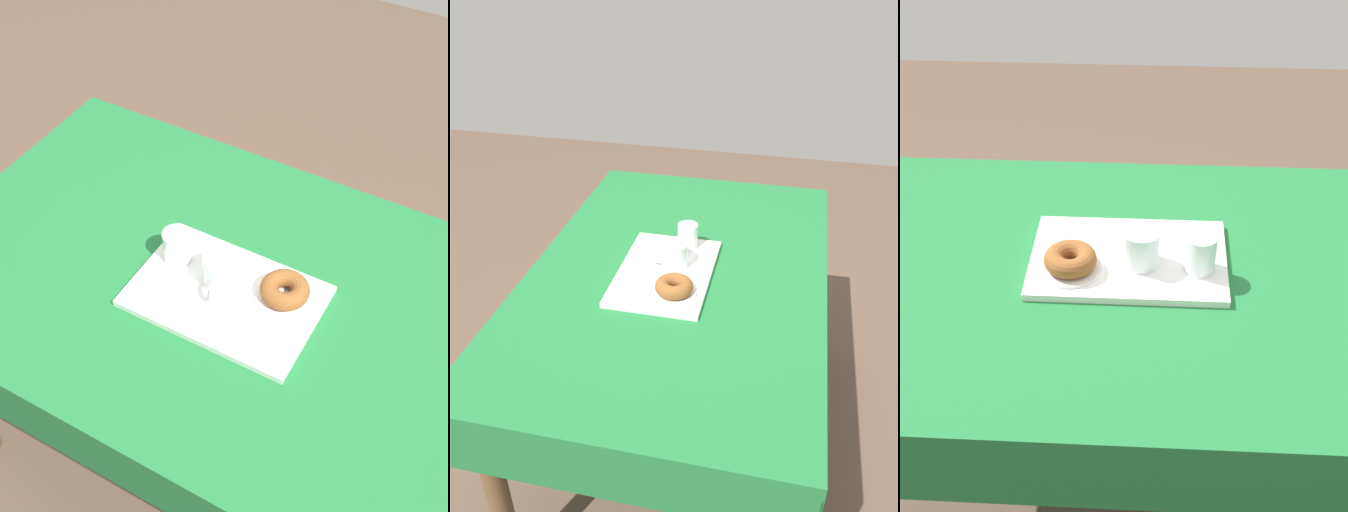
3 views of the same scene
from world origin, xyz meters
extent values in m
plane|color=brown|center=(0.00, 0.00, 0.00)|extent=(6.00, 6.00, 0.00)
cube|color=#1E6B33|center=(0.00, 0.00, 0.75)|extent=(1.43, 0.93, 0.04)
cube|color=#1E6B33|center=(0.00, -0.46, 0.66)|extent=(1.43, 0.01, 0.14)
cube|color=#1E6B33|center=(0.00, 0.46, 0.66)|extent=(1.43, 0.01, 0.14)
cube|color=#1E6B33|center=(-0.71, 0.00, 0.66)|extent=(0.01, 0.93, 0.14)
cube|color=#1E6B33|center=(0.71, 0.00, 0.66)|extent=(0.01, 0.93, 0.14)
cylinder|color=brown|center=(-0.62, -0.37, 0.36)|extent=(0.06, 0.06, 0.73)
cylinder|color=brown|center=(0.62, -0.37, 0.36)|extent=(0.06, 0.06, 0.73)
cylinder|color=brown|center=(-0.62, 0.37, 0.36)|extent=(0.06, 0.06, 0.73)
cube|color=white|center=(0.03, -0.03, 0.78)|extent=(0.43, 0.29, 0.02)
cylinder|color=white|center=(0.01, -0.01, 0.83)|extent=(0.08, 0.08, 0.08)
cylinder|color=#5B230A|center=(0.01, -0.01, 0.82)|extent=(0.07, 0.07, 0.06)
torus|color=white|center=(0.02, -0.06, 0.83)|extent=(0.03, 0.06, 0.06)
cylinder|color=white|center=(-0.12, 0.01, 0.83)|extent=(0.07, 0.07, 0.09)
cylinder|color=silver|center=(-0.12, 0.01, 0.82)|extent=(0.06, 0.06, 0.06)
cylinder|color=white|center=(0.15, 0.02, 0.79)|extent=(0.13, 0.13, 0.01)
torus|color=brown|center=(0.15, 0.02, 0.82)|extent=(0.11, 0.11, 0.04)
camera|label=1|loc=(0.51, -0.89, 1.98)|focal=47.45mm
camera|label=2|loc=(1.48, 0.32, 1.76)|focal=39.90mm
camera|label=3|loc=(-0.02, 1.21, 1.74)|focal=50.45mm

